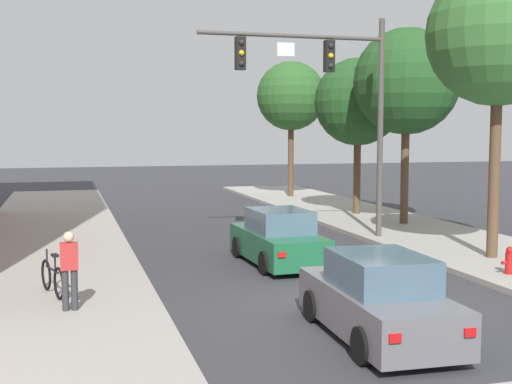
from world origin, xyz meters
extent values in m
plane|color=#38383D|center=(0.00, 0.00, 0.00)|extent=(120.00, 120.00, 0.00)
cube|color=#A8A59E|center=(-6.50, 0.00, 0.07)|extent=(5.00, 60.00, 0.15)
cylinder|color=#514C47|center=(4.60, 8.20, 3.90)|extent=(0.20, 0.20, 7.50)
cylinder|color=#514C47|center=(1.39, 8.20, 6.95)|extent=(6.41, 0.14, 0.14)
cube|color=black|center=(2.68, 8.20, 6.33)|extent=(0.32, 0.28, 1.05)
sphere|color=#2D2823|center=(2.68, 8.05, 6.66)|extent=(0.18, 0.18, 0.18)
sphere|color=yellow|center=(2.68, 8.05, 6.33)|extent=(0.18, 0.18, 0.18)
sphere|color=#2D2823|center=(2.68, 8.05, 6.00)|extent=(0.18, 0.18, 0.18)
cube|color=black|center=(-0.40, 8.20, 6.33)|extent=(0.32, 0.28, 1.05)
sphere|color=#2D2823|center=(-0.40, 8.05, 6.66)|extent=(0.18, 0.18, 0.18)
sphere|color=yellow|center=(-0.40, 8.05, 6.33)|extent=(0.18, 0.18, 0.18)
sphere|color=#2D2823|center=(-0.40, 8.05, 6.00)|extent=(0.18, 0.18, 0.18)
cube|color=white|center=(1.14, 8.18, 6.50)|extent=(0.60, 0.03, 0.44)
cube|color=#1E663D|center=(-0.10, 5.09, 0.56)|extent=(1.84, 4.25, 0.80)
cube|color=slate|center=(-0.09, 4.94, 1.28)|extent=(1.57, 2.05, 0.64)
cylinder|color=black|center=(-0.95, 6.37, 0.32)|extent=(0.24, 0.65, 0.64)
cylinder|color=black|center=(0.66, 6.42, 0.32)|extent=(0.24, 0.65, 0.64)
cylinder|color=black|center=(-0.86, 3.76, 0.32)|extent=(0.24, 0.65, 0.64)
cylinder|color=black|center=(0.75, 3.82, 0.32)|extent=(0.24, 0.65, 0.64)
cube|color=red|center=(-0.66, 2.95, 0.68)|extent=(0.20, 0.05, 0.14)
cube|color=red|center=(0.61, 3.00, 0.68)|extent=(0.20, 0.05, 0.14)
cube|color=slate|center=(-0.44, -2.07, 0.56)|extent=(1.85, 4.26, 0.80)
cube|color=slate|center=(-0.45, -2.22, 1.28)|extent=(1.57, 2.05, 0.64)
cylinder|color=black|center=(-1.20, -0.74, 0.32)|extent=(0.24, 0.65, 0.64)
cylinder|color=black|center=(0.41, -0.80, 0.32)|extent=(0.24, 0.65, 0.64)
cylinder|color=black|center=(-1.29, -3.35, 0.32)|extent=(0.24, 0.65, 0.64)
cylinder|color=black|center=(0.32, -3.40, 0.32)|extent=(0.24, 0.65, 0.64)
cube|color=red|center=(-1.15, -4.17, 0.68)|extent=(0.20, 0.05, 0.14)
cube|color=red|center=(0.12, -4.22, 0.68)|extent=(0.20, 0.05, 0.14)
cylinder|color=#333338|center=(-6.00, 0.89, 0.57)|extent=(0.14, 0.14, 0.85)
cylinder|color=#333338|center=(-5.82, 0.89, 0.57)|extent=(0.14, 0.14, 0.85)
cube|color=#B72D2D|center=(-5.91, 0.89, 1.28)|extent=(0.36, 0.22, 0.56)
sphere|color=beige|center=(-5.91, 0.89, 1.68)|extent=(0.22, 0.22, 0.22)
torus|color=black|center=(-6.43, 2.90, 0.51)|extent=(0.26, 0.71, 0.72)
torus|color=black|center=(-6.14, 1.89, 0.51)|extent=(0.26, 0.71, 0.72)
cylinder|color=black|center=(-6.28, 2.39, 0.73)|extent=(0.31, 0.92, 0.05)
cylinder|color=black|center=(-6.21, 2.14, 0.91)|extent=(0.04, 0.04, 0.35)
cylinder|color=black|center=(-6.40, 2.80, 0.93)|extent=(0.04, 0.04, 0.40)
cube|color=black|center=(-6.21, 2.14, 1.09)|extent=(0.18, 0.26, 0.06)
cylinder|color=red|center=(5.04, 1.50, 0.43)|extent=(0.24, 0.24, 0.55)
sphere|color=red|center=(5.04, 1.50, 0.76)|extent=(0.22, 0.22, 0.22)
cylinder|color=red|center=(4.86, 1.50, 0.45)|extent=(0.12, 0.09, 0.09)
cylinder|color=brown|center=(6.02, 3.66, 2.60)|extent=(0.32, 0.32, 4.89)
sphere|color=#387033|center=(6.02, 3.66, 6.58)|extent=(4.10, 4.10, 4.10)
cylinder|color=brown|center=(7.02, 10.92, 2.17)|extent=(0.32, 0.32, 4.05)
sphere|color=#235123|center=(7.02, 10.92, 5.76)|extent=(4.17, 4.17, 4.17)
cylinder|color=brown|center=(6.55, 14.44, 1.90)|extent=(0.32, 0.32, 3.51)
sphere|color=#235123|center=(6.55, 14.44, 5.10)|extent=(3.86, 3.86, 3.86)
cylinder|color=brown|center=(6.29, 22.85, 2.24)|extent=(0.32, 0.32, 4.17)
sphere|color=#2D6028|center=(6.29, 22.85, 5.76)|extent=(3.84, 3.84, 3.84)
camera|label=1|loc=(-5.93, -13.31, 3.84)|focal=47.59mm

